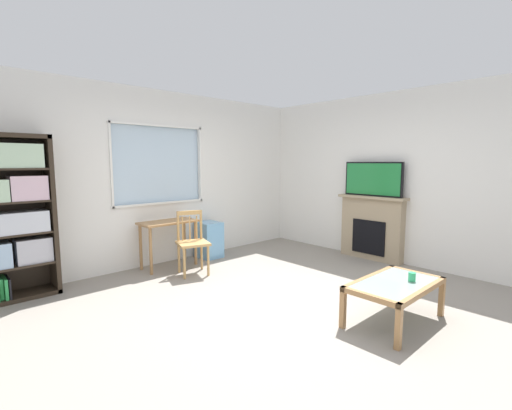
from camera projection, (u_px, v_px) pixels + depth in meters
The scene contains 11 objects.
ground at pixel (279, 306), 3.95m from camera, with size 6.26×6.02×0.02m, color gray.
wall_back_with_window at pixel (165, 179), 5.62m from camera, with size 5.26×0.15×2.69m.
wall_right at pixel (395, 178), 5.61m from camera, with size 0.12×5.22×2.69m, color white.
bookshelf at pixel (8, 213), 4.04m from camera, with size 0.90×0.38×1.92m.
desk_under_window at pixel (168, 230), 5.34m from camera, with size 0.85×0.42×0.71m.
wooden_chair at pixel (192, 242), 5.04m from camera, with size 0.52×0.51×0.90m.
plastic_drawer_unit at pixel (209, 240), 5.94m from camera, with size 0.35×0.40×0.60m, color #72ADDB.
fireplace at pixel (372, 227), 5.82m from camera, with size 0.26×1.14×1.05m.
tv at pixel (373, 179), 5.71m from camera, with size 0.06×0.99×0.55m.
coffee_table at pixel (395, 287), 3.52m from camera, with size 1.03×0.60×0.41m.
sippy_cup at pixel (412, 277), 3.52m from camera, with size 0.07×0.07×0.09m, color #33B770.
Camera 1 is at (-2.77, -2.59, 1.60)m, focal length 24.75 mm.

